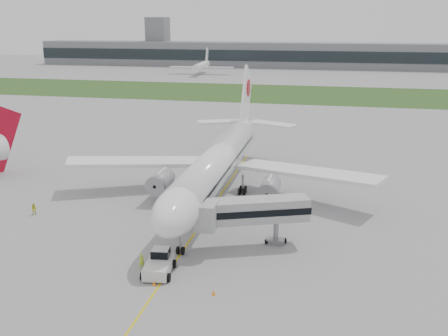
% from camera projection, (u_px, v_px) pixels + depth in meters
% --- Properties ---
extents(ground, '(600.00, 600.00, 0.00)m').
position_uv_depth(ground, '(212.00, 208.00, 70.89)').
color(ground, '#97979A').
rests_on(ground, ground).
extents(apron_markings, '(70.00, 70.00, 0.04)m').
position_uv_depth(apron_markings, '(203.00, 221.00, 66.20)').
color(apron_markings, gold).
rests_on(apron_markings, ground).
extents(grass_strip, '(600.00, 50.00, 0.02)m').
position_uv_depth(grass_strip, '(289.00, 94.00, 183.34)').
color(grass_strip, '#30491B').
rests_on(grass_strip, ground).
extents(terminal_building, '(320.00, 22.30, 14.00)m').
position_uv_depth(terminal_building, '(307.00, 55.00, 284.34)').
color(terminal_building, gray).
rests_on(terminal_building, ground).
extents(control_tower, '(12.00, 12.00, 56.00)m').
position_uv_depth(control_tower, '(159.00, 65.00, 306.77)').
color(control_tower, gray).
rests_on(control_tower, ground).
extents(airliner, '(48.13, 53.95, 17.88)m').
position_uv_depth(airliner, '(219.00, 161.00, 73.86)').
color(airliner, white).
rests_on(airliner, ground).
extents(pushback_tug, '(3.50, 4.77, 2.30)m').
position_uv_depth(pushback_tug, '(159.00, 263.00, 52.42)').
color(pushback_tug, silver).
rests_on(pushback_tug, ground).
extents(jet_bridge, '(12.73, 7.96, 6.12)m').
position_uv_depth(jet_bridge, '(249.00, 211.00, 57.21)').
color(jet_bridge, '#B3B3B6').
rests_on(jet_bridge, ground).
extents(safety_cone_left, '(0.37, 0.37, 0.51)m').
position_uv_depth(safety_cone_left, '(154.00, 283.00, 49.97)').
color(safety_cone_left, orange).
rests_on(safety_cone_left, ground).
extents(safety_cone_right, '(0.40, 0.40, 0.55)m').
position_uv_depth(safety_cone_right, '(214.00, 292.00, 48.25)').
color(safety_cone_right, orange).
rests_on(safety_cone_right, ground).
extents(ground_crew_near, '(0.70, 0.69, 1.63)m').
position_uv_depth(ground_crew_near, '(141.00, 261.00, 53.40)').
color(ground_crew_near, '#BAE826').
rests_on(ground_crew_near, ground).
extents(ground_crew_far, '(1.04, 1.00, 1.69)m').
position_uv_depth(ground_crew_far, '(34.00, 209.00, 68.05)').
color(ground_crew_far, '#C3D122').
rests_on(ground_crew_far, ground).
extents(distant_aircraft_left, '(33.78, 30.25, 12.26)m').
position_uv_depth(distant_aircraft_left, '(202.00, 74.00, 250.58)').
color(distant_aircraft_left, white).
rests_on(distant_aircraft_left, ground).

